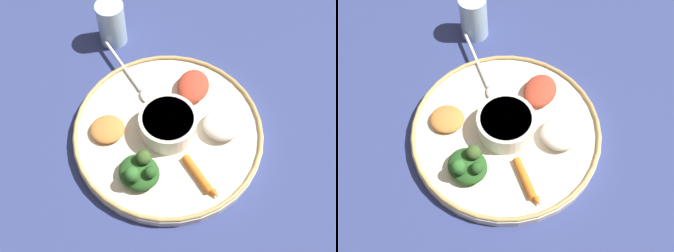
# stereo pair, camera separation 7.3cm
# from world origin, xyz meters

# --- Properties ---
(ground_plane) EXTENTS (2.40, 2.40, 0.00)m
(ground_plane) POSITION_xyz_m (0.00, 0.00, 0.00)
(ground_plane) COLOR navy
(platter) EXTENTS (0.34, 0.34, 0.02)m
(platter) POSITION_xyz_m (0.00, 0.00, 0.01)
(platter) COLOR beige
(platter) RESTS_ON ground_plane
(platter_rim) EXTENTS (0.34, 0.34, 0.01)m
(platter_rim) POSITION_xyz_m (0.00, 0.00, 0.02)
(platter_rim) COLOR tan
(platter_rim) RESTS_ON platter
(center_bowl) EXTENTS (0.10, 0.10, 0.04)m
(center_bowl) POSITION_xyz_m (0.00, 0.00, 0.04)
(center_bowl) COLOR silver
(center_bowl) RESTS_ON platter
(spoon) EXTENTS (0.18, 0.03, 0.01)m
(spoon) POSITION_xyz_m (-0.13, -0.01, 0.02)
(spoon) COLOR silver
(spoon) RESTS_ON platter
(greens_pile) EXTENTS (0.09, 0.09, 0.05)m
(greens_pile) POSITION_xyz_m (0.06, -0.09, 0.04)
(greens_pile) COLOR #23511E
(greens_pile) RESTS_ON platter
(carrot_near_spoon) EXTENTS (0.09, 0.02, 0.01)m
(carrot_near_spoon) POSITION_xyz_m (0.11, 0.00, 0.03)
(carrot_near_spoon) COLOR orange
(carrot_near_spoon) RESTS_ON platter
(mound_rice_white) EXTENTS (0.08, 0.08, 0.03)m
(mound_rice_white) POSITION_xyz_m (0.04, 0.09, 0.04)
(mound_rice_white) COLOR silver
(mound_rice_white) RESTS_ON platter
(mound_squash) EXTENTS (0.08, 0.08, 0.02)m
(mound_squash) POSITION_xyz_m (-0.05, -0.10, 0.03)
(mound_squash) COLOR #C67A38
(mound_squash) RESTS_ON platter
(mound_berbere_red) EXTENTS (0.10, 0.09, 0.03)m
(mound_berbere_red) POSITION_xyz_m (-0.05, 0.08, 0.03)
(mound_berbere_red) COLOR #B73D28
(mound_berbere_red) RESTS_ON platter
(drinking_glass) EXTENTS (0.06, 0.06, 0.10)m
(drinking_glass) POSITION_xyz_m (-0.26, 0.01, 0.04)
(drinking_glass) COLOR silver
(drinking_glass) RESTS_ON ground_plane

